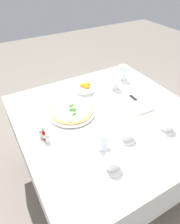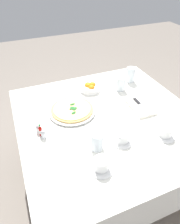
{
  "view_description": "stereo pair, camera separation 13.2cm",
  "coord_description": "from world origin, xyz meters",
  "px_view_note": "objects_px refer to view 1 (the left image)",
  "views": [
    {
      "loc": [
        0.83,
        -0.61,
        1.56
      ],
      "look_at": [
        -0.07,
        -0.1,
        0.74
      ],
      "focal_mm": 32.31,
      "sensor_mm": 36.0,
      "label": 1
    },
    {
      "loc": [
        0.89,
        -0.49,
        1.56
      ],
      "look_at": [
        -0.07,
        -0.1,
        0.74
      ],
      "focal_mm": 32.31,
      "sensor_mm": 36.0,
      "label": 2
    }
  ],
  "objects_px": {
    "coffee_cup_right_edge": "(166,125)",
    "water_glass_near_left": "(123,73)",
    "coffee_cup_left_edge": "(127,134)",
    "napkin_folded": "(137,103)",
    "coffee_cup_back_corner": "(112,163)",
    "pizza": "(72,110)",
    "citrus_bowl": "(85,88)",
    "water_glass_far_right": "(104,141)",
    "pepper_shaker": "(41,134)",
    "pizza_plate": "(72,112)",
    "hot_sauce_bottle": "(44,135)",
    "water_glass_center_back": "(115,83)",
    "salt_shaker": "(48,138)",
    "dinner_knife": "(138,102)"
  },
  "relations": [
    {
      "from": "pepper_shaker",
      "to": "pizza",
      "type": "bearing_deg",
      "value": 114.02
    },
    {
      "from": "coffee_cup_left_edge",
      "to": "coffee_cup_right_edge",
      "type": "bearing_deg",
      "value": 77.54
    },
    {
      "from": "pizza",
      "to": "dinner_knife",
      "type": "bearing_deg",
      "value": 73.12
    },
    {
      "from": "pizza",
      "to": "pepper_shaker",
      "type": "relative_size",
      "value": 4.97
    },
    {
      "from": "coffee_cup_right_edge",
      "to": "water_glass_near_left",
      "type": "height_order",
      "value": "water_glass_near_left"
    },
    {
      "from": "water_glass_near_left",
      "to": "napkin_folded",
      "type": "relative_size",
      "value": 0.53
    },
    {
      "from": "coffee_cup_back_corner",
      "to": "water_glass_near_left",
      "type": "bearing_deg",
      "value": 140.16
    },
    {
      "from": "citrus_bowl",
      "to": "coffee_cup_back_corner",
      "type": "bearing_deg",
      "value": -17.71
    },
    {
      "from": "water_glass_near_left",
      "to": "water_glass_far_right",
      "type": "relative_size",
      "value": 1.16
    },
    {
      "from": "pizza_plate",
      "to": "water_glass_far_right",
      "type": "xyz_separation_m",
      "value": [
        0.35,
        0.02,
        0.03
      ]
    },
    {
      "from": "pizza_plate",
      "to": "coffee_cup_left_edge",
      "type": "relative_size",
      "value": 2.39
    },
    {
      "from": "water_glass_near_left",
      "to": "pepper_shaker",
      "type": "xyz_separation_m",
      "value": [
        0.32,
        -0.82,
        -0.03
      ]
    },
    {
      "from": "pizza",
      "to": "pepper_shaker",
      "type": "bearing_deg",
      "value": -65.98
    },
    {
      "from": "coffee_cup_right_edge",
      "to": "water_glass_center_back",
      "type": "xyz_separation_m",
      "value": [
        -0.55,
        0.01,
        0.02
      ]
    },
    {
      "from": "citrus_bowl",
      "to": "coffee_cup_right_edge",
      "type": "bearing_deg",
      "value": 19.27
    },
    {
      "from": "water_glass_center_back",
      "to": "salt_shaker",
      "type": "xyz_separation_m",
      "value": [
        0.3,
        -0.66,
        -0.02
      ]
    },
    {
      "from": "coffee_cup_back_corner",
      "to": "hot_sauce_bottle",
      "type": "bearing_deg",
      "value": -146.68
    },
    {
      "from": "citrus_bowl",
      "to": "water_glass_far_right",
      "type": "bearing_deg",
      "value": -18.47
    },
    {
      "from": "dinner_knife",
      "to": "salt_shaker",
      "type": "relative_size",
      "value": 3.48
    },
    {
      "from": "coffee_cup_back_corner",
      "to": "napkin_folded",
      "type": "distance_m",
      "value": 0.58
    },
    {
      "from": "pizza_plate",
      "to": "water_glass_near_left",
      "type": "height_order",
      "value": "water_glass_near_left"
    },
    {
      "from": "hot_sauce_bottle",
      "to": "pepper_shaker",
      "type": "height_order",
      "value": "hot_sauce_bottle"
    },
    {
      "from": "pizza_plate",
      "to": "hot_sauce_bottle",
      "type": "xyz_separation_m",
      "value": [
        0.14,
        -0.24,
        0.02
      ]
    },
    {
      "from": "pizza",
      "to": "pepper_shaker",
      "type": "xyz_separation_m",
      "value": [
        0.11,
        -0.25,
        0.0
      ]
    },
    {
      "from": "coffee_cup_back_corner",
      "to": "water_glass_near_left",
      "type": "distance_m",
      "value": 0.91
    },
    {
      "from": "pizza_plate",
      "to": "hot_sauce_bottle",
      "type": "relative_size",
      "value": 3.74
    },
    {
      "from": "water_glass_near_left",
      "to": "water_glass_center_back",
      "type": "relative_size",
      "value": 1.14
    },
    {
      "from": "hot_sauce_bottle",
      "to": "salt_shaker",
      "type": "bearing_deg",
      "value": 19.65
    },
    {
      "from": "water_glass_near_left",
      "to": "citrus_bowl",
      "type": "xyz_separation_m",
      "value": [
        0.01,
        -0.36,
        -0.03
      ]
    },
    {
      "from": "coffee_cup_back_corner",
      "to": "napkin_folded",
      "type": "xyz_separation_m",
      "value": [
        -0.35,
        0.46,
        -0.02
      ]
    },
    {
      "from": "coffee_cup_right_edge",
      "to": "water_glass_near_left",
      "type": "relative_size",
      "value": 1.08
    },
    {
      "from": "napkin_folded",
      "to": "citrus_bowl",
      "type": "height_order",
      "value": "citrus_bowl"
    },
    {
      "from": "dinner_knife",
      "to": "hot_sauce_bottle",
      "type": "height_order",
      "value": "hot_sauce_bottle"
    },
    {
      "from": "dinner_knife",
      "to": "hot_sauce_bottle",
      "type": "xyz_separation_m",
      "value": [
        0.0,
        -0.68,
        0.01
      ]
    },
    {
      "from": "coffee_cup_right_edge",
      "to": "pizza",
      "type": "bearing_deg",
      "value": -134.25
    },
    {
      "from": "coffee_cup_right_edge",
      "to": "water_glass_far_right",
      "type": "bearing_deg",
      "value": -99.03
    },
    {
      "from": "water_glass_far_right",
      "to": "dinner_knife",
      "type": "relative_size",
      "value": 0.53
    },
    {
      "from": "napkin_folded",
      "to": "pepper_shaker",
      "type": "bearing_deg",
      "value": -89.85
    },
    {
      "from": "pizza",
      "to": "coffee_cup_right_edge",
      "type": "distance_m",
      "value": 0.6
    },
    {
      "from": "napkin_folded",
      "to": "salt_shaker",
      "type": "xyz_separation_m",
      "value": [
        0.03,
        -0.67,
        0.02
      ]
    },
    {
      "from": "pepper_shaker",
      "to": "citrus_bowl",
      "type": "bearing_deg",
      "value": 124.47
    },
    {
      "from": "coffee_cup_back_corner",
      "to": "coffee_cup_left_edge",
      "type": "distance_m",
      "value": 0.22
    },
    {
      "from": "coffee_cup_back_corner",
      "to": "napkin_folded",
      "type": "relative_size",
      "value": 0.58
    },
    {
      "from": "salt_shaker",
      "to": "water_glass_far_right",
      "type": "bearing_deg",
      "value": 53.42
    },
    {
      "from": "citrus_bowl",
      "to": "hot_sauce_bottle",
      "type": "relative_size",
      "value": 1.81
    },
    {
      "from": "coffee_cup_right_edge",
      "to": "napkin_folded",
      "type": "relative_size",
      "value": 0.58
    },
    {
      "from": "napkin_folded",
      "to": "pizza",
      "type": "bearing_deg",
      "value": -104.52
    },
    {
      "from": "coffee_cup_left_edge",
      "to": "napkin_folded",
      "type": "bearing_deg",
      "value": 130.21
    },
    {
      "from": "water_glass_near_left",
      "to": "citrus_bowl",
      "type": "bearing_deg",
      "value": -88.41
    },
    {
      "from": "napkin_folded",
      "to": "coffee_cup_right_edge",
      "type": "bearing_deg",
      "value": -1.77
    }
  ]
}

